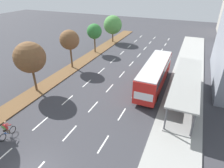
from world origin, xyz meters
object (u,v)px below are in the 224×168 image
object	(u,v)px
cyclist	(7,130)
median_tree_fifth	(113,25)
bus_shelter	(188,88)
median_tree_second	(30,57)
median_tree_fourth	(94,31)
bus	(155,73)
median_tree_third	(70,40)

from	to	relation	value
cyclist	median_tree_fifth	bearing A→B (deg)	95.81
bus_shelter	median_tree_second	xyz separation A→B (m)	(-17.96, -5.07, 2.74)
cyclist	median_tree_fifth	size ratio (longest dim) A/B	0.31
cyclist	median_tree_fifth	xyz separation A→B (m)	(-3.28, 32.23, 3.11)
cyclist	median_tree_fourth	size ratio (longest dim) A/B	0.33
bus	cyclist	size ratio (longest dim) A/B	6.20
median_tree_fifth	bus	bearing A→B (deg)	-52.61
median_tree_second	median_tree_third	distance (m)	8.23
median_tree_third	median_tree_fourth	bearing A→B (deg)	90.52
bus_shelter	cyclist	world-z (taller)	bus_shelter
cyclist	median_tree_fourth	xyz separation A→B (m)	(-3.59, 24.00, 3.36)
bus	median_tree_second	distance (m)	15.62
bus_shelter	median_tree_fifth	bearing A→B (deg)	132.09
median_tree_third	median_tree_second	bearing A→B (deg)	-89.99
median_tree_fourth	median_tree_second	bearing A→B (deg)	-89.73
bus_shelter	median_tree_fourth	world-z (taller)	median_tree_fourth
bus	median_tree_fourth	xyz separation A→B (m)	(-13.75, 9.36, 2.09)
bus	median_tree_second	world-z (taller)	median_tree_second
bus_shelter	median_tree_fourth	xyz separation A→B (m)	(-18.03, 11.39, 2.29)
median_tree_third	bus	bearing A→B (deg)	-4.72
bus	bus_shelter	bearing A→B (deg)	-25.36
bus	cyclist	bearing A→B (deg)	-124.76
median_tree_fourth	cyclist	bearing A→B (deg)	-81.48
bus_shelter	cyclist	bearing A→B (deg)	-138.87
bus_shelter	bus	xyz separation A→B (m)	(-4.28, 2.03, 0.20)
median_tree_third	median_tree_fourth	distance (m)	8.24
median_tree_second	median_tree_fourth	world-z (taller)	median_tree_second
bus	median_tree_second	xyz separation A→B (m)	(-13.68, -7.10, 2.54)
median_tree_second	median_tree_fourth	distance (m)	16.46
cyclist	median_tree_second	size ratio (longest dim) A/B	0.29
median_tree_second	median_tree_fifth	world-z (taller)	median_tree_second
median_tree_fifth	bus_shelter	bearing A→B (deg)	-47.91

